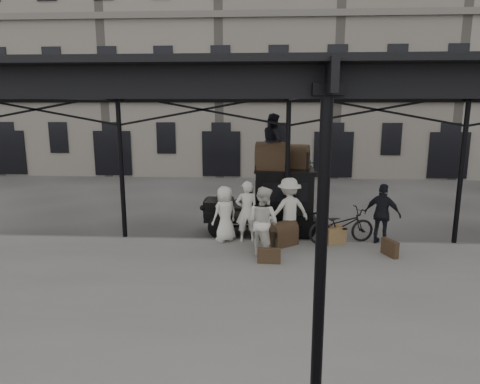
# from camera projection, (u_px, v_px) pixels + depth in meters

# --- Properties ---
(ground) EXTENTS (120.00, 120.00, 0.00)m
(ground) POSITION_uv_depth(u_px,v_px,m) (289.00, 269.00, 11.12)
(ground) COLOR #383533
(ground) RESTS_ON ground
(platform) EXTENTS (28.00, 8.00, 0.15)m
(platform) POSITION_uv_depth(u_px,v_px,m) (294.00, 301.00, 9.15)
(platform) COLOR slate
(platform) RESTS_ON ground
(canopy) EXTENTS (22.50, 9.00, 4.74)m
(canopy) POSITION_uv_depth(u_px,v_px,m) (299.00, 84.00, 8.52)
(canopy) COLOR black
(canopy) RESTS_ON ground
(building_frontage) EXTENTS (64.00, 8.00, 14.00)m
(building_frontage) POSITION_uv_depth(u_px,v_px,m) (277.00, 60.00, 27.32)
(building_frontage) COLOR slate
(building_frontage) RESTS_ON ground
(taxi) EXTENTS (3.65, 1.55, 2.18)m
(taxi) POSITION_uv_depth(u_px,v_px,m) (274.00, 198.00, 13.94)
(taxi) COLOR black
(taxi) RESTS_ON ground
(porter_left) EXTENTS (0.73, 0.53, 1.84)m
(porter_left) POSITION_uv_depth(u_px,v_px,m) (247.00, 211.00, 12.74)
(porter_left) COLOR silver
(porter_left) RESTS_ON platform
(porter_midleft) EXTENTS (1.18, 1.16, 1.92)m
(porter_midleft) POSITION_uv_depth(u_px,v_px,m) (263.00, 222.00, 11.49)
(porter_midleft) COLOR silver
(porter_midleft) RESTS_ON platform
(porter_centre) EXTENTS (0.97, 0.94, 1.68)m
(porter_centre) POSITION_uv_depth(u_px,v_px,m) (225.00, 214.00, 12.79)
(porter_centre) COLOR silver
(porter_centre) RESTS_ON platform
(porter_official) EXTENTS (1.13, 0.92, 1.80)m
(porter_official) POSITION_uv_depth(u_px,v_px,m) (383.00, 214.00, 12.51)
(porter_official) COLOR black
(porter_official) RESTS_ON platform
(porter_right) EXTENTS (1.43, 1.12, 1.95)m
(porter_right) POSITION_uv_depth(u_px,v_px,m) (289.00, 210.00, 12.66)
(porter_right) COLOR silver
(porter_right) RESTS_ON platform
(bicycle) EXTENTS (2.14, 1.20, 1.06)m
(bicycle) POSITION_uv_depth(u_px,v_px,m) (341.00, 225.00, 12.65)
(bicycle) COLOR black
(bicycle) RESTS_ON platform
(porter_roof) EXTENTS (0.81, 0.96, 1.75)m
(porter_roof) POSITION_uv_depth(u_px,v_px,m) (274.00, 141.00, 13.47)
(porter_roof) COLOR black
(porter_roof) RESTS_ON taxi
(steamer_trunk_roof_near) EXTENTS (1.09, 0.78, 0.73)m
(steamer_trunk_roof_near) POSITION_uv_depth(u_px,v_px,m) (272.00, 158.00, 13.43)
(steamer_trunk_roof_near) COLOR #42351E
(steamer_trunk_roof_near) RESTS_ON taxi
(steamer_trunk_roof_far) EXTENTS (1.00, 0.80, 0.64)m
(steamer_trunk_roof_far) POSITION_uv_depth(u_px,v_px,m) (295.00, 158.00, 13.84)
(steamer_trunk_roof_far) COLOR #42351E
(steamer_trunk_roof_far) RESTS_ON taxi
(steamer_trunk_platform) EXTENTS (0.95, 0.90, 0.60)m
(steamer_trunk_platform) POSITION_uv_depth(u_px,v_px,m) (283.00, 235.00, 12.49)
(steamer_trunk_platform) COLOR #42351E
(steamer_trunk_platform) RESTS_ON platform
(wicker_hamper) EXTENTS (0.73, 0.65, 0.50)m
(wicker_hamper) POSITION_uv_depth(u_px,v_px,m) (334.00, 234.00, 12.72)
(wicker_hamper) COLOR olive
(wicker_hamper) RESTS_ON platform
(suitcase_upright) EXTENTS (0.35, 0.61, 0.45)m
(suitcase_upright) POSITION_uv_depth(u_px,v_px,m) (390.00, 248.00, 11.61)
(suitcase_upright) COLOR #42351E
(suitcase_upright) RESTS_ON platform
(suitcase_flat) EXTENTS (0.60, 0.16, 0.40)m
(suitcase_flat) POSITION_uv_depth(u_px,v_px,m) (269.00, 256.00, 11.08)
(suitcase_flat) COLOR #42351E
(suitcase_flat) RESTS_ON platform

